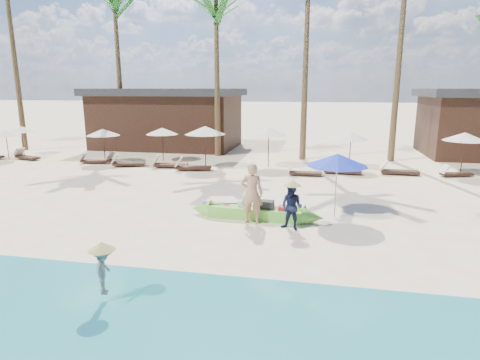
# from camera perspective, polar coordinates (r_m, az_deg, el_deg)

# --- Properties ---
(ground) EXTENTS (240.00, 240.00, 0.00)m
(ground) POSITION_cam_1_polar(r_m,az_deg,el_deg) (12.21, -4.39, -7.87)
(ground) COLOR #FDE6BB
(ground) RESTS_ON ground
(wet_sand_strip) EXTENTS (240.00, 4.50, 0.01)m
(wet_sand_strip) POSITION_cam_1_polar(r_m,az_deg,el_deg) (8.01, -14.60, -20.21)
(wet_sand_strip) COLOR tan
(wet_sand_strip) RESTS_ON ground
(green_canoe) EXTENTS (5.12, 0.86, 0.65)m
(green_canoe) POSITION_cam_1_polar(r_m,az_deg,el_deg) (13.65, 2.16, -4.60)
(green_canoe) COLOR #6FDA42
(green_canoe) RESTS_ON ground
(tourist) EXTENTS (0.75, 0.50, 2.01)m
(tourist) POSITION_cam_1_polar(r_m,az_deg,el_deg) (13.00, 1.69, -1.89)
(tourist) COLOR tan
(tourist) RESTS_ON ground
(vendor_green) EXTENTS (0.87, 0.78, 1.48)m
(vendor_green) POSITION_cam_1_polar(r_m,az_deg,el_deg) (12.54, 7.38, -3.82)
(vendor_green) COLOR #151D3A
(vendor_green) RESTS_ON ground
(vendor_yellow) EXTENTS (0.54, 0.73, 1.01)m
(vendor_yellow) POSITION_cam_1_polar(r_m,az_deg,el_deg) (8.87, -18.82, -12.07)
(vendor_yellow) COLOR gray
(vendor_yellow) RESTS_ON ground
(blue_umbrella) EXTENTS (2.05, 2.05, 2.21)m
(blue_umbrella) POSITION_cam_1_polar(r_m,az_deg,el_deg) (13.73, 13.68, 2.79)
(blue_umbrella) COLOR #99999E
(blue_umbrella) RESTS_ON ground
(resort_parasol_1) EXTENTS (1.83, 1.83, 1.88)m
(resort_parasol_1) POSITION_cam_1_polar(r_m,az_deg,el_deg) (30.17, -28.66, 6.36)
(resort_parasol_1) COLOR #372016
(resort_parasol_1) RESTS_ON ground
(resort_parasol_2) EXTENTS (1.77, 1.77, 1.82)m
(resort_parasol_2) POSITION_cam_1_polar(r_m,az_deg,el_deg) (28.56, -30.36, 5.78)
(resort_parasol_2) COLOR #372016
(resort_parasol_2) RESTS_ON ground
(lounger_2_left) EXTENTS (1.89, 1.06, 0.61)m
(lounger_2_left) POSITION_cam_1_polar(r_m,az_deg,el_deg) (28.22, -28.14, 3.00)
(lounger_2_left) COLOR #372016
(lounger_2_left) RESTS_ON ground
(resort_parasol_3) EXTENTS (1.94, 1.94, 2.00)m
(resort_parasol_3) POSITION_cam_1_polar(r_m,az_deg,el_deg) (24.94, -18.90, 6.44)
(resort_parasol_3) COLOR #372016
(resort_parasol_3) RESTS_ON ground
(lounger_3_left) EXTENTS (1.68, 0.68, 0.55)m
(lounger_3_left) POSITION_cam_1_polar(r_m,az_deg,el_deg) (25.12, -20.23, 2.64)
(lounger_3_left) COLOR #372016
(lounger_3_left) RESTS_ON ground
(lounger_3_right) EXTENTS (1.83, 0.88, 0.60)m
(lounger_3_right) POSITION_cam_1_polar(r_m,az_deg,el_deg) (24.48, -16.90, 2.66)
(lounger_3_right) COLOR #372016
(lounger_3_right) RESTS_ON ground
(resort_parasol_4) EXTENTS (1.95, 1.95, 2.01)m
(resort_parasol_4) POSITION_cam_1_polar(r_m,az_deg,el_deg) (24.64, -11.02, 6.84)
(resort_parasol_4) COLOR #372016
(resort_parasol_4) RESTS_ON ground
(lounger_4_left) EXTENTS (1.97, 1.14, 0.64)m
(lounger_4_left) POSITION_cam_1_polar(r_m,az_deg,el_deg) (23.53, -15.81, 2.37)
(lounger_4_left) COLOR #372016
(lounger_4_left) RESTS_ON ground
(lounger_4_right) EXTENTS (2.01, 0.89, 0.66)m
(lounger_4_right) POSITION_cam_1_polar(r_m,az_deg,el_deg) (22.63, -10.17, 2.27)
(lounger_4_right) COLOR #372016
(lounger_4_right) RESTS_ON ground
(resort_parasol_5) EXTENTS (2.24, 2.24, 2.31)m
(resort_parasol_5) POSITION_cam_1_polar(r_m,az_deg,el_deg) (22.07, -4.99, 7.05)
(resort_parasol_5) COLOR #372016
(resort_parasol_5) RESTS_ON ground
(lounger_5_left) EXTENTS (2.00, 0.90, 0.66)m
(lounger_5_left) POSITION_cam_1_polar(r_m,az_deg,el_deg) (21.69, -6.94, 1.92)
(lounger_5_left) COLOR #372016
(lounger_5_left) RESTS_ON ground
(resort_parasol_6) EXTENTS (2.16, 2.16, 2.23)m
(resort_parasol_6) POSITION_cam_1_polar(r_m,az_deg,el_deg) (22.34, 4.11, 6.95)
(resort_parasol_6) COLOR #372016
(resort_parasol_6) RESTS_ON ground
(lounger_6_left) EXTENTS (1.71, 0.53, 0.58)m
(lounger_6_left) POSITION_cam_1_polar(r_m,az_deg,el_deg) (20.51, 8.95, 1.14)
(lounger_6_left) COLOR #372016
(lounger_6_left) RESTS_ON ground
(lounger_6_right) EXTENTS (1.73, 0.79, 0.57)m
(lounger_6_right) POSITION_cam_1_polar(r_m,az_deg,el_deg) (21.38, 13.66, 1.40)
(lounger_6_right) COLOR #372016
(lounger_6_right) RESTS_ON ground
(resort_parasol_7) EXTENTS (1.97, 1.97, 2.03)m
(resort_parasol_7) POSITION_cam_1_polar(r_m,az_deg,el_deg) (22.48, 15.50, 6.08)
(resort_parasol_7) COLOR #372016
(resort_parasol_7) RESTS_ON ground
(lounger_7_left) EXTENTS (2.00, 0.76, 0.66)m
(lounger_7_left) POSITION_cam_1_polar(r_m,az_deg,el_deg) (21.33, 14.04, 1.44)
(lounger_7_left) COLOR #372016
(lounger_7_left) RESTS_ON ground
(lounger_7_right) EXTENTS (1.95, 0.66, 0.66)m
(lounger_7_right) POSITION_cam_1_polar(r_m,az_deg,el_deg) (22.02, 21.43, 1.28)
(lounger_7_right) COLOR #372016
(lounger_7_right) RESTS_ON ground
(resort_parasol_8) EXTENTS (2.11, 2.11, 2.17)m
(resort_parasol_8) POSITION_cam_1_polar(r_m,az_deg,el_deg) (23.06, 29.34, 5.39)
(resort_parasol_8) COLOR #372016
(resort_parasol_8) RESTS_ON ground
(lounger_8_left) EXTENTS (1.70, 0.94, 0.55)m
(lounger_8_left) POSITION_cam_1_polar(r_m,az_deg,el_deg) (22.72, 28.18, 0.88)
(lounger_8_left) COLOR #372016
(lounger_8_left) RESTS_ON ground
(palm_2) EXTENTS (2.08, 2.08, 11.33)m
(palm_2) POSITION_cam_1_polar(r_m,az_deg,el_deg) (29.77, -17.35, 21.77)
(palm_2) COLOR brown
(palm_2) RESTS_ON ground
(palm_3) EXTENTS (2.08, 2.08, 10.52)m
(palm_3) POSITION_cam_1_polar(r_m,az_deg,el_deg) (26.42, -3.40, 22.17)
(palm_3) COLOR brown
(palm_3) RESTS_ON ground
(pavilion_west) EXTENTS (10.80, 6.60, 4.30)m
(pavilion_west) POSITION_cam_1_polar(r_m,az_deg,el_deg) (30.65, -10.23, 8.73)
(pavilion_west) COLOR #372016
(pavilion_west) RESTS_ON ground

